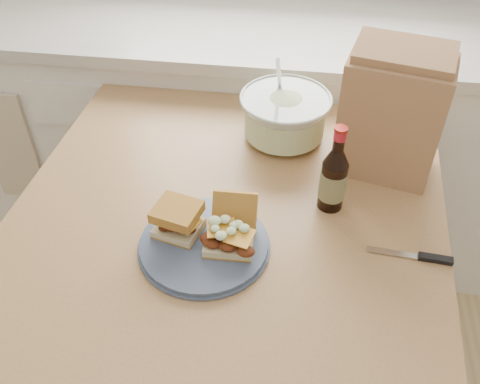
# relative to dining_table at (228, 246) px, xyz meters

# --- Properties ---
(cabinet_run) EXTENTS (2.50, 0.64, 0.94)m
(cabinet_run) POSITION_rel_dining_table_xyz_m (0.04, 0.81, -0.24)
(cabinet_run) COLOR silver
(cabinet_run) RESTS_ON ground
(dining_table) EXTENTS (1.06, 1.06, 0.84)m
(dining_table) POSITION_rel_dining_table_xyz_m (0.00, 0.00, 0.00)
(dining_table) COLOR #AB7D51
(dining_table) RESTS_ON ground
(plate) EXTENTS (0.28, 0.28, 0.02)m
(plate) POSITION_rel_dining_table_xyz_m (-0.03, -0.12, 0.13)
(plate) COLOR #424F6B
(plate) RESTS_ON dining_table
(sandwich_left) EXTENTS (0.11, 0.11, 0.07)m
(sandwich_left) POSITION_rel_dining_table_xyz_m (-0.09, -0.09, 0.18)
(sandwich_left) COLOR beige
(sandwich_left) RESTS_ON plate
(sandwich_right) EXTENTS (0.11, 0.14, 0.09)m
(sandwich_right) POSITION_rel_dining_table_xyz_m (0.02, -0.10, 0.17)
(sandwich_right) COLOR beige
(sandwich_right) RESTS_ON plate
(coleslaw_bowl) EXTENTS (0.24, 0.24, 0.24)m
(coleslaw_bowl) POSITION_rel_dining_table_xyz_m (0.11, 0.31, 0.18)
(coleslaw_bowl) COLOR #B3C1BA
(coleslaw_bowl) RESTS_ON dining_table
(beer_bottle) EXTENTS (0.06, 0.06, 0.22)m
(beer_bottle) POSITION_rel_dining_table_xyz_m (0.24, 0.05, 0.21)
(beer_bottle) COLOR black
(beer_bottle) RESTS_ON dining_table
(knife) EXTENTS (0.18, 0.03, 0.01)m
(knife) POSITION_rel_dining_table_xyz_m (0.44, -0.09, 0.13)
(knife) COLOR silver
(knife) RESTS_ON dining_table
(paper_bag) EXTENTS (0.26, 0.20, 0.30)m
(paper_bag) POSITION_rel_dining_table_xyz_m (0.36, 0.21, 0.27)
(paper_bag) COLOR #A87351
(paper_bag) RESTS_ON dining_table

